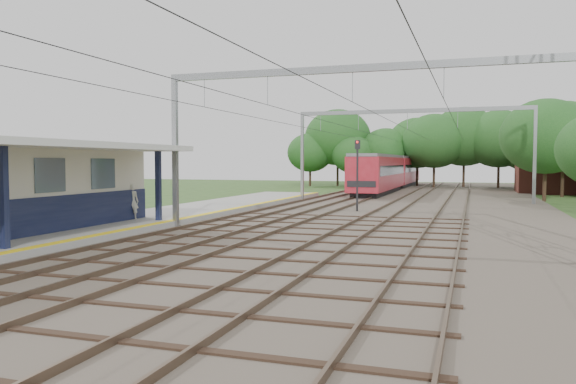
% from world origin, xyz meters
% --- Properties ---
extents(ground, '(160.00, 160.00, 0.00)m').
position_xyz_m(ground, '(0.00, 0.00, 0.00)').
color(ground, '#2D4C1E').
rests_on(ground, ground).
extents(ballast_bed, '(18.00, 90.00, 0.10)m').
position_xyz_m(ballast_bed, '(4.00, 30.00, 0.05)').
color(ballast_bed, '#473D33').
rests_on(ballast_bed, ground).
extents(platform, '(5.00, 52.00, 0.35)m').
position_xyz_m(platform, '(-7.50, 14.00, 0.17)').
color(platform, gray).
rests_on(platform, ground).
extents(yellow_stripe, '(0.45, 52.00, 0.01)m').
position_xyz_m(yellow_stripe, '(-5.25, 14.00, 0.35)').
color(yellow_stripe, yellow).
rests_on(yellow_stripe, platform).
extents(rail_tracks, '(11.80, 88.00, 0.15)m').
position_xyz_m(rail_tracks, '(1.50, 30.00, 0.18)').
color(rail_tracks, brown).
rests_on(rail_tracks, ballast_bed).
extents(catenary_system, '(17.22, 88.00, 7.00)m').
position_xyz_m(catenary_system, '(3.39, 25.28, 5.51)').
color(catenary_system, gray).
rests_on(catenary_system, ground).
extents(tree_band, '(31.72, 30.88, 8.82)m').
position_xyz_m(tree_band, '(3.84, 57.12, 4.92)').
color(tree_band, '#382619').
rests_on(tree_band, ground).
extents(house_far, '(8.00, 6.12, 8.66)m').
position_xyz_m(house_far, '(16.00, 52.00, 3.23)').
color(house_far, brown).
rests_on(house_far, ground).
extents(person, '(0.71, 0.58, 1.66)m').
position_xyz_m(person, '(-7.32, 15.00, 1.18)').
color(person, beige).
rests_on(person, platform).
extents(train, '(2.77, 34.44, 3.64)m').
position_xyz_m(train, '(-0.50, 53.59, 2.04)').
color(train, black).
rests_on(train, ballast_bed).
extents(signal_post, '(0.35, 0.31, 4.35)m').
position_xyz_m(signal_post, '(1.35, 25.40, 2.74)').
color(signal_post, black).
rests_on(signal_post, ground).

